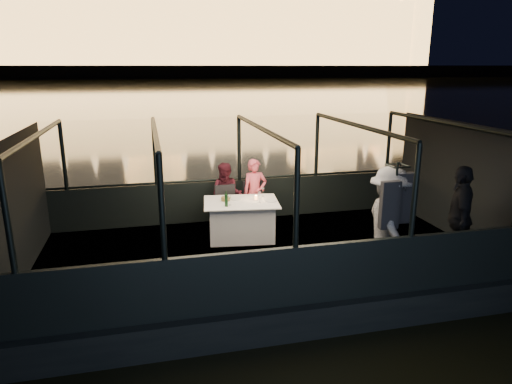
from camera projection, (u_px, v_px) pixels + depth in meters
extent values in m
plane|color=black|center=(156.00, 88.00, 83.64)|extent=(500.00, 500.00, 0.00)
cube|color=black|center=(261.00, 276.00, 8.62)|extent=(8.60, 4.40, 1.00)
cube|color=black|center=(261.00, 253.00, 8.50)|extent=(8.00, 4.00, 0.04)
cube|color=black|center=(240.00, 199.00, 10.25)|extent=(8.00, 0.08, 0.90)
cube|color=black|center=(295.00, 276.00, 6.49)|extent=(8.00, 0.08, 0.90)
cube|color=#423D33|center=(149.00, 72.00, 205.27)|extent=(400.00, 140.00, 6.00)
cube|color=white|center=(241.00, 220.00, 9.07)|extent=(1.57, 1.22, 0.77)
cube|color=black|center=(227.00, 210.00, 9.47)|extent=(0.49, 0.49, 0.93)
cube|color=black|center=(255.00, 205.00, 9.79)|extent=(0.47, 0.47, 0.94)
imported|color=#E15162|center=(255.00, 192.00, 9.75)|extent=(0.54, 0.38, 1.45)
imported|color=#41121C|center=(227.00, 193.00, 9.61)|extent=(0.82, 0.74, 1.40)
imported|color=white|center=(388.00, 226.00, 7.37)|extent=(0.85, 1.28, 1.83)
imported|color=black|center=(459.00, 219.00, 7.69)|extent=(0.91, 1.12, 1.78)
cylinder|color=#123216|center=(226.00, 199.00, 8.62)|extent=(0.08, 0.08, 0.30)
cylinder|color=brown|center=(226.00, 199.00, 9.01)|extent=(0.23, 0.23, 0.07)
cylinder|color=#FF8D3F|center=(256.00, 197.00, 9.11)|extent=(0.06, 0.06, 0.08)
cylinder|color=silver|center=(271.00, 200.00, 9.02)|extent=(0.33, 0.33, 0.02)
cylinder|color=white|center=(236.00, 199.00, 9.12)|extent=(0.22, 0.22, 0.01)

